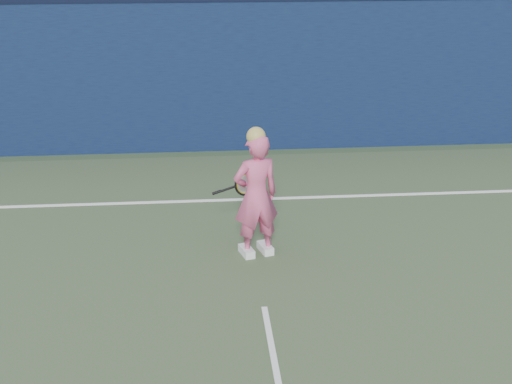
{
  "coord_description": "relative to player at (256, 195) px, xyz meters",
  "views": [
    {
      "loc": [
        -0.63,
        -5.41,
        3.81
      ],
      "look_at": [
        0.02,
        2.27,
        0.8
      ],
      "focal_mm": 50.0,
      "sensor_mm": 36.0,
      "label": 1
    }
  ],
  "objects": [
    {
      "name": "player",
      "position": [
        0.0,
        0.0,
        0.0
      ],
      "size": [
        0.62,
        0.5,
        1.58
      ],
      "rotation": [
        0.0,
        0.0,
        3.42
      ],
      "color": "#D95481",
      "rests_on": "ground"
    },
    {
      "name": "ground",
      "position": [
        -0.02,
        -2.27,
        -0.76
      ],
      "size": [
        80.0,
        80.0,
        0.0
      ],
      "primitive_type": "plane",
      "color": "#32492D",
      "rests_on": "ground"
    },
    {
      "name": "racket",
      "position": [
        -0.12,
        0.39,
        -0.02
      ],
      "size": [
        0.57,
        0.15,
        0.3
      ],
      "rotation": [
        0.0,
        0.0,
        -0.01
      ],
      "color": "black",
      "rests_on": "ground"
    },
    {
      "name": "backstop_wall",
      "position": [
        -0.02,
        4.23,
        0.49
      ],
      "size": [
        24.0,
        0.4,
        2.5
      ],
      "primitive_type": "cube",
      "color": "#0C1538",
      "rests_on": "ground"
    }
  ]
}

